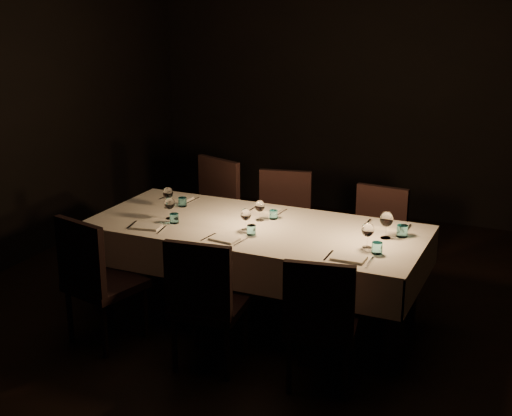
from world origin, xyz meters
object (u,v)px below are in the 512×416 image
at_px(chair_near_center, 205,298).
at_px(chair_far_center, 283,221).
at_px(chair_far_left, 209,211).
at_px(chair_near_left, 95,276).
at_px(dining_table, 256,235).
at_px(chair_far_right, 376,237).
at_px(chair_near_right, 321,318).

xyz_separation_m(chair_near_center, chair_far_center, (-0.13, 1.69, 0.01)).
bearing_deg(chair_far_left, chair_near_center, -43.91).
height_order(chair_near_left, chair_near_center, chair_near_left).
distance_m(dining_table, chair_far_center, 0.86).
distance_m(chair_near_left, chair_far_right, 2.30).
bearing_deg(chair_near_left, chair_far_center, -99.59).
xyz_separation_m(chair_near_center, chair_near_right, (0.78, 0.07, -0.01)).
relative_size(dining_table, chair_near_center, 2.68).
bearing_deg(chair_near_right, chair_far_right, -97.31).
distance_m(dining_table, chair_near_left, 1.22).
xyz_separation_m(chair_far_left, chair_far_right, (1.52, 0.07, -0.05)).
height_order(chair_near_left, chair_far_center, chair_near_left).
relative_size(chair_near_center, chair_far_left, 0.93).
height_order(chair_far_center, chair_far_right, chair_far_center).
xyz_separation_m(chair_far_left, chair_far_center, (0.68, 0.09, -0.03)).
bearing_deg(dining_table, chair_far_right, 48.73).
relative_size(chair_near_right, chair_far_left, 0.89).
bearing_deg(chair_far_right, chair_near_left, -128.92).
distance_m(chair_near_right, chair_far_right, 1.60).
xyz_separation_m(dining_table, chair_near_left, (-0.86, -0.85, -0.16)).
bearing_deg(chair_far_left, chair_near_left, -73.01).
distance_m(dining_table, chair_far_right, 1.10).
distance_m(chair_near_left, chair_near_center, 0.87).
bearing_deg(chair_far_center, chair_far_left, 175.41).
distance_m(chair_near_right, chair_far_center, 1.86).
height_order(chair_far_left, chair_far_right, chair_far_left).
xyz_separation_m(chair_near_center, chair_far_left, (-0.81, 1.60, 0.04)).
bearing_deg(chair_near_center, chair_far_center, -91.85).
relative_size(dining_table, chair_near_left, 2.61).
relative_size(dining_table, chair_near_right, 2.77).
height_order(chair_near_center, chair_near_right, chair_near_center).
bearing_deg(chair_near_right, chair_near_left, -7.40).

